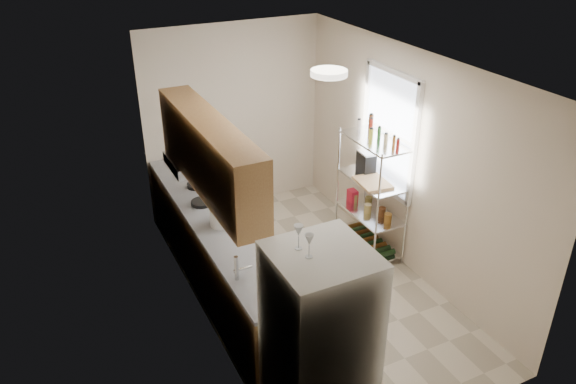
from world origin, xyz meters
name	(u,v)px	position (x,y,z in m)	size (l,w,h in m)	color
room	(311,184)	(0.00, 0.00, 1.30)	(2.52, 4.42, 2.62)	beige
counter_run	(219,252)	(-0.92, 0.44, 0.45)	(0.63, 3.51, 0.90)	#A17944
upper_cabinets	(209,154)	(-1.05, 0.10, 1.81)	(0.33, 2.20, 0.72)	#A17944
range_hood	(193,162)	(-1.00, 0.90, 1.39)	(0.50, 0.60, 0.12)	#B7BABC
window	(389,132)	(1.23, 0.35, 1.55)	(0.06, 1.00, 1.46)	white
bakers_rack	(373,171)	(1.00, 0.30, 1.11)	(0.45, 0.90, 1.73)	silver
ceiling_dome	(329,73)	(0.00, -0.30, 2.57)	(0.34, 0.34, 0.06)	white
refrigerator	(319,347)	(-0.87, -1.77, 0.88)	(0.72, 0.72, 1.75)	white
wine_glass_a	(309,246)	(-0.98, -1.77, 1.85)	(0.07, 0.07, 0.18)	silver
wine_glass_b	(299,237)	(-0.99, -1.64, 1.85)	(0.07, 0.07, 0.19)	silver
rice_cooker	(222,216)	(-0.91, 0.27, 1.01)	(0.26, 0.26, 0.21)	silver
frying_pan_large	(202,203)	(-0.96, 0.80, 0.92)	(0.24, 0.24, 0.04)	black
frying_pan_small	(196,185)	(-0.88, 1.24, 0.92)	(0.23, 0.23, 0.05)	black
cutting_board	(373,182)	(0.94, 0.19, 1.03)	(0.33, 0.43, 0.03)	tan
espresso_machine	(366,162)	(1.03, 0.49, 1.15)	(0.16, 0.23, 0.27)	black
storage_bag	(352,196)	(0.95, 0.63, 0.64)	(0.10, 0.13, 0.15)	#AB1526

